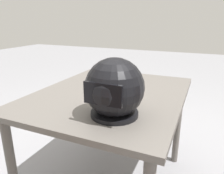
{
  "coord_description": "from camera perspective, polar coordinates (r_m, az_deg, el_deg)",
  "views": [
    {
      "loc": [
        -0.52,
        1.16,
        1.16
      ],
      "look_at": [
        0.01,
        -0.04,
        0.74
      ],
      "focal_mm": 34.34,
      "sensor_mm": 36.0,
      "label": 1
    }
  ],
  "objects": [
    {
      "name": "pizza_plate",
      "position": [
        1.42,
        0.32,
        -0.01
      ],
      "size": [
        0.33,
        0.33,
        0.01
      ],
      "primitive_type": "cylinder",
      "color": "white",
      "rests_on": "dining_table"
    },
    {
      "name": "pizza",
      "position": [
        1.42,
        0.41,
        0.73
      ],
      "size": [
        0.26,
        0.26,
        0.06
      ],
      "color": "tan",
      "rests_on": "pizza_plate"
    },
    {
      "name": "motorcycle_helmet",
      "position": [
        0.98,
        0.64,
        -0.49
      ],
      "size": [
        0.28,
        0.28,
        0.28
      ],
      "color": "black",
      "rests_on": "dining_table"
    },
    {
      "name": "dining_table",
      "position": [
        1.37,
        -0.34,
        -4.73
      ],
      "size": [
        0.88,
        1.08,
        0.72
      ],
      "color": "#5B5651",
      "rests_on": "ground"
    }
  ]
}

